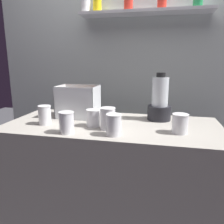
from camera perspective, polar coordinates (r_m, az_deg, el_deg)
The scene contains 10 objects.
counter at distance 1.66m, azimuth 0.00°, elevation -18.17°, with size 1.40×0.64×0.90m, color #9E998E.
back_wall_unit at distance 2.17m, azimuth 4.54°, elevation 11.94°, with size 2.60×0.24×2.50m.
carrot_display_bin at distance 1.66m, azimuth -8.69°, elevation 1.35°, with size 0.29×0.20×0.23m.
blender_pitcher at distance 1.58m, azimuth 12.09°, elevation 2.48°, with size 0.16×0.16×0.33m.
juice_cup_beet_far_left at distance 1.51m, azimuth -16.82°, elevation -1.02°, with size 0.08×0.08×0.12m.
juice_cup_carrot_left at distance 1.30m, azimuth -11.54°, elevation -3.02°, with size 0.09×0.09×0.12m.
juice_cup_beet_middle at distance 1.41m, azimuth -4.83°, elevation -1.73°, with size 0.09×0.09×0.11m.
juice_cup_mango_right at distance 1.34m, azimuth -0.96°, elevation -1.95°, with size 0.09×0.09×0.13m.
juice_cup_beet_far_right at distance 1.24m, azimuth 0.46°, elevation -3.67°, with size 0.09×0.09×0.12m.
juice_cup_beet_rightmost at distance 1.33m, azimuth 17.01°, elevation -3.02°, with size 0.09×0.09×0.11m.
Camera 1 is at (0.31, -1.38, 1.31)m, focal length 35.72 mm.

